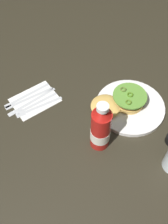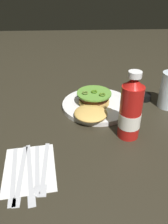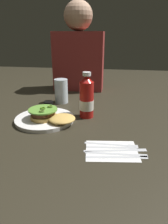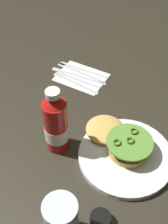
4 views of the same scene
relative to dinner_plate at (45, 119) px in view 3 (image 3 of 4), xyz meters
name	(u,v)px [view 3 (image 3 of 4)]	position (x,y,z in m)	size (l,w,h in m)	color
ground_plane	(68,122)	(0.11, 0.00, -0.01)	(3.00, 3.00, 0.00)	#2A261B
dinner_plate	(45,119)	(0.00, 0.00, 0.00)	(0.27, 0.27, 0.02)	white
burger_sandwich	(50,115)	(0.03, -0.02, 0.03)	(0.22, 0.14, 0.05)	tan
ketchup_bottle	(87,98)	(0.18, 0.08, 0.08)	(0.07, 0.07, 0.22)	#B11713
water_glass	(61,91)	(0.01, 0.27, 0.06)	(0.08, 0.08, 0.14)	silver
condiment_cup	(48,104)	(-0.05, 0.19, 0.00)	(0.05, 0.05, 0.03)	black
napkin	(112,151)	(0.31, -0.22, -0.01)	(0.18, 0.13, 0.00)	white
butter_knife	(121,156)	(0.35, -0.25, 0.00)	(0.20, 0.05, 0.00)	silver
steak_knife	(120,153)	(0.34, -0.24, 0.00)	(0.21, 0.03, 0.00)	silver
table_knife	(119,150)	(0.34, -0.21, 0.00)	(0.22, 0.06, 0.00)	silver
spoon_utensil	(119,147)	(0.34, -0.19, 0.00)	(0.18, 0.04, 0.00)	silver
fork_utensil	(116,144)	(0.33, -0.18, 0.00)	(0.19, 0.02, 0.00)	silver
diner_person	(79,51)	(0.05, 0.59, 0.26)	(0.34, 0.19, 0.58)	maroon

